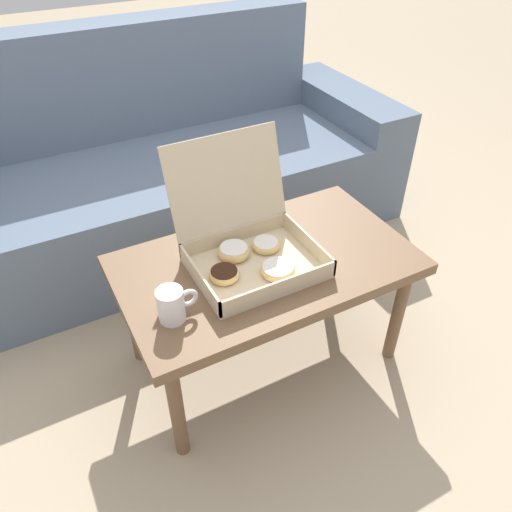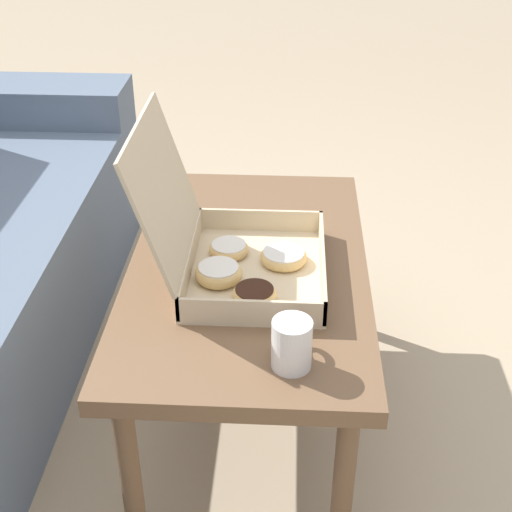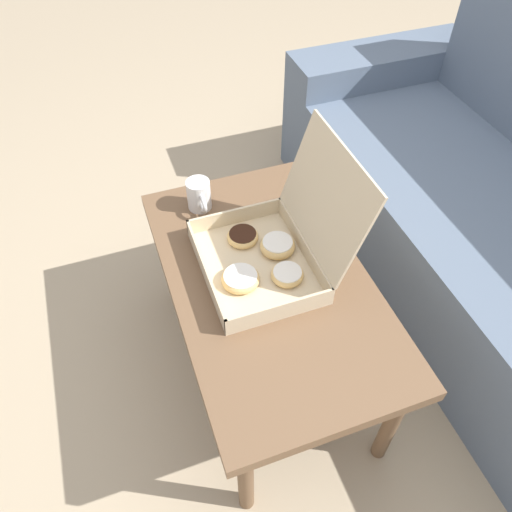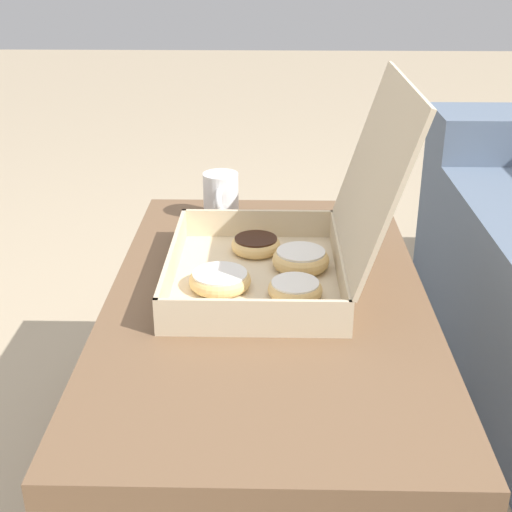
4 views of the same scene
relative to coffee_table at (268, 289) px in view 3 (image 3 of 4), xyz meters
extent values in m
plane|color=tan|center=(0.00, 0.13, -0.41)|extent=(12.00, 12.00, 0.00)
cube|color=slate|center=(0.00, 0.81, -0.20)|extent=(1.68, 0.65, 0.44)
cube|color=slate|center=(-0.96, 0.91, -0.13)|extent=(0.24, 0.85, 0.57)
cube|color=brown|center=(0.00, 0.00, 0.03)|extent=(0.95, 0.55, 0.04)
cylinder|color=brown|center=(-0.42, -0.22, -0.20)|extent=(0.04, 0.04, 0.42)
cylinder|color=brown|center=(0.42, -0.22, -0.20)|extent=(0.04, 0.04, 0.42)
cylinder|color=brown|center=(-0.42, 0.22, -0.20)|extent=(0.04, 0.04, 0.42)
cylinder|color=brown|center=(0.42, 0.22, -0.20)|extent=(0.04, 0.04, 0.42)
cube|color=beige|center=(-0.05, -0.02, 0.06)|extent=(0.39, 0.31, 0.01)
cube|color=beige|center=(-0.05, -0.17, 0.09)|extent=(0.39, 0.01, 0.06)
cube|color=beige|center=(-0.05, 0.13, 0.09)|extent=(0.39, 0.01, 0.06)
cube|color=beige|center=(-0.24, -0.02, 0.09)|extent=(0.01, 0.31, 0.06)
cube|color=beige|center=(0.14, -0.02, 0.09)|extent=(0.01, 0.31, 0.06)
cube|color=beige|center=(-0.05, 0.18, 0.26)|extent=(0.39, 0.10, 0.30)
torus|color=#E5BC75|center=(0.02, 0.05, 0.07)|extent=(0.09, 0.09, 0.03)
cylinder|color=white|center=(0.02, 0.05, 0.08)|extent=(0.08, 0.08, 0.01)
torus|color=#E5BC75|center=(-0.01, -0.08, 0.07)|extent=(0.11, 0.11, 0.03)
cylinder|color=white|center=(-0.01, -0.08, 0.08)|extent=(0.10, 0.10, 0.01)
torus|color=#E5BC75|center=(-0.16, -0.02, 0.07)|extent=(0.10, 0.10, 0.03)
cylinder|color=black|center=(-0.16, -0.02, 0.08)|extent=(0.08, 0.08, 0.01)
torus|color=#E5BC75|center=(-0.09, 0.06, 0.08)|extent=(0.10, 0.10, 0.04)
cylinder|color=white|center=(-0.09, 0.06, 0.09)|extent=(0.09, 0.09, 0.02)
cylinder|color=white|center=(-0.36, -0.10, 0.10)|extent=(0.08, 0.08, 0.10)
torus|color=white|center=(-0.31, -0.10, 0.11)|extent=(0.06, 0.01, 0.06)
camera|label=1|loc=(-0.62, -1.09, 1.06)|focal=35.00mm
camera|label=2|loc=(-1.40, -0.09, 0.94)|focal=50.00mm
camera|label=3|loc=(0.85, -0.34, 1.15)|focal=35.00mm
camera|label=4|loc=(1.10, 0.00, 0.62)|focal=50.00mm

